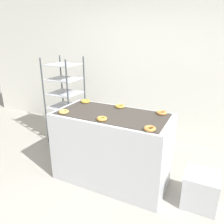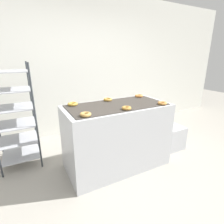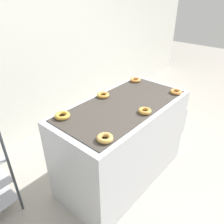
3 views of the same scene
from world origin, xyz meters
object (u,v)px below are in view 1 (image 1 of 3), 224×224
donut_near_right (150,128)px  donut_far_center (120,106)px  fryer_machine (112,147)px  glaze_bin (200,189)px  donut_near_left (64,112)px  donut_far_left (85,101)px  baking_rack_cart (65,100)px  donut_far_right (162,113)px  donut_near_center (102,119)px

donut_near_right → donut_far_center: donut_far_center is taller
fryer_machine → donut_near_right: (0.57, -0.27, 0.49)m
glaze_bin → donut_near_left: donut_near_left is taller
fryer_machine → donut_near_left: (-0.55, -0.25, 0.49)m
fryer_machine → donut_near_right: donut_near_right is taller
glaze_bin → donut_far_left: size_ratio=2.99×
donut_near_right → donut_far_center: 0.79m
baking_rack_cart → donut_far_center: 1.36m
baking_rack_cart → glaze_bin: size_ratio=3.74×
donut_near_right → donut_far_center: size_ratio=0.96×
baking_rack_cart → donut_far_right: baking_rack_cart is taller
donut_near_center → fryer_machine: bearing=88.6°
baking_rack_cart → donut_near_center: baking_rack_cart is taller
glaze_bin → donut_far_right: 0.99m
donut_near_left → donut_near_center: 0.54m
baking_rack_cart → donut_near_right: (1.85, -0.98, 0.19)m
donut_far_right → donut_near_center: bearing=-138.0°
glaze_bin → baking_rack_cart: bearing=163.6°
fryer_machine → donut_far_left: (-0.55, 0.25, 0.49)m
fryer_machine → donut_near_center: size_ratio=12.05×
donut_far_left → donut_near_center: bearing=-42.8°
donut_near_center → donut_near_right: (0.57, -0.02, -0.00)m
glaze_bin → donut_near_right: (-0.56, -0.28, 0.76)m
fryer_machine → donut_near_center: (-0.01, -0.25, 0.49)m
baking_rack_cart → donut_near_right: size_ratio=12.12×
donut_far_right → baking_rack_cart: bearing=166.1°
glaze_bin → donut_far_right: size_ratio=3.13×
baking_rack_cart → donut_near_left: baking_rack_cart is taller
donut_near_center → donut_far_center: donut_near_center is taller
donut_near_right → baking_rack_cart: bearing=151.9°
donut_near_left → donut_near_center: size_ratio=1.05×
donut_far_left → donut_far_right: bearing=0.1°
donut_near_left → donut_far_right: 1.22m
donut_far_right → fryer_machine: bearing=-155.3°
fryer_machine → baking_rack_cart: bearing=150.9°
fryer_machine → glaze_bin: fryer_machine is taller
donut_near_left → donut_far_center: bearing=43.9°
baking_rack_cart → donut_far_center: baking_rack_cart is taller
donut_far_left → fryer_machine: bearing=-24.7°
donut_near_right → donut_far_left: (-1.12, 0.53, 0.00)m
glaze_bin → donut_far_center: size_ratio=3.10×
donut_near_center → donut_near_left: bearing=-179.8°
donut_near_left → donut_far_left: 0.51m
fryer_machine → glaze_bin: bearing=0.1°
donut_near_left → donut_far_right: donut_near_left is taller
glaze_bin → donut_near_center: size_ratio=3.33×
donut_near_left → donut_far_right: (1.10, 0.51, -0.00)m
fryer_machine → baking_rack_cart: (-1.28, 0.71, 0.30)m
baking_rack_cart → donut_near_right: baking_rack_cart is taller
donut_near_left → donut_far_center: 0.74m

